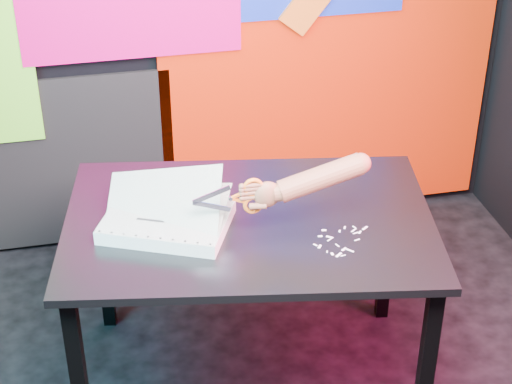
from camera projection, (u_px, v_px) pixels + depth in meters
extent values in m
cube|color=red|center=(329.00, 60.00, 3.97)|extent=(1.60, 0.02, 1.60)
cube|color=black|center=(33.00, 167.00, 3.92)|extent=(1.30, 0.02, 0.85)
cube|color=black|center=(79.00, 381.00, 2.86)|extent=(0.06, 0.06, 0.72)
cube|color=black|center=(103.00, 253.00, 3.49)|extent=(0.06, 0.06, 0.72)
cube|color=black|center=(426.00, 370.00, 2.90)|extent=(0.06, 0.06, 0.72)
cube|color=black|center=(387.00, 246.00, 3.53)|extent=(0.06, 0.06, 0.72)
cube|color=black|center=(249.00, 223.00, 3.00)|extent=(1.42, 1.07, 0.03)
cube|color=white|center=(167.00, 221.00, 2.94)|extent=(0.50, 0.45, 0.05)
cube|color=white|center=(167.00, 215.00, 2.92)|extent=(0.50, 0.45, 0.00)
cube|color=white|center=(167.00, 214.00, 2.92)|extent=(0.48, 0.43, 0.13)
cube|color=white|center=(163.00, 206.00, 2.92)|extent=(0.44, 0.40, 0.22)
cylinder|color=black|center=(99.00, 231.00, 2.84)|extent=(0.01, 0.01, 0.00)
cylinder|color=black|center=(111.00, 232.00, 2.83)|extent=(0.01, 0.01, 0.00)
cylinder|color=black|center=(124.00, 234.00, 2.82)|extent=(0.01, 0.01, 0.00)
cylinder|color=black|center=(136.00, 235.00, 2.81)|extent=(0.01, 0.01, 0.00)
cylinder|color=black|center=(148.00, 237.00, 2.81)|extent=(0.01, 0.01, 0.00)
cylinder|color=black|center=(160.00, 238.00, 2.80)|extent=(0.01, 0.01, 0.00)
cylinder|color=black|center=(173.00, 240.00, 2.79)|extent=(0.01, 0.01, 0.00)
cylinder|color=black|center=(185.00, 241.00, 2.79)|extent=(0.01, 0.01, 0.00)
cylinder|color=black|center=(198.00, 243.00, 2.78)|extent=(0.01, 0.01, 0.00)
cylinder|color=black|center=(210.00, 244.00, 2.77)|extent=(0.01, 0.01, 0.00)
cylinder|color=black|center=(127.00, 188.00, 3.07)|extent=(0.01, 0.01, 0.00)
cylinder|color=black|center=(139.00, 189.00, 3.07)|extent=(0.01, 0.01, 0.00)
cylinder|color=black|center=(150.00, 191.00, 3.06)|extent=(0.01, 0.01, 0.00)
cylinder|color=black|center=(161.00, 192.00, 3.05)|extent=(0.01, 0.01, 0.00)
cylinder|color=black|center=(172.00, 193.00, 3.04)|extent=(0.01, 0.01, 0.00)
cylinder|color=black|center=(184.00, 194.00, 3.04)|extent=(0.01, 0.01, 0.00)
cylinder|color=black|center=(195.00, 196.00, 3.03)|extent=(0.01, 0.01, 0.00)
cylinder|color=black|center=(207.00, 197.00, 3.02)|extent=(0.01, 0.01, 0.00)
cylinder|color=black|center=(218.00, 198.00, 3.01)|extent=(0.01, 0.01, 0.00)
cylinder|color=black|center=(230.00, 199.00, 3.01)|extent=(0.01, 0.01, 0.00)
cube|color=black|center=(144.00, 203.00, 2.98)|extent=(0.07, 0.04, 0.00)
cube|color=black|center=(175.00, 210.00, 2.95)|extent=(0.05, 0.03, 0.00)
cube|color=black|center=(150.00, 220.00, 2.89)|extent=(0.09, 0.05, 0.00)
cube|color=silver|center=(211.00, 195.00, 2.80)|extent=(0.13, 0.01, 0.06)
cube|color=silver|center=(212.00, 206.00, 2.82)|extent=(0.13, 0.01, 0.06)
cylinder|color=silver|center=(230.00, 198.00, 2.82)|extent=(0.01, 0.01, 0.01)
cube|color=orange|center=(237.00, 200.00, 2.83)|extent=(0.05, 0.01, 0.03)
cube|color=orange|center=(237.00, 195.00, 2.82)|extent=(0.05, 0.01, 0.03)
torus|color=orange|center=(253.00, 187.00, 2.82)|extent=(0.07, 0.02, 0.07)
torus|color=orange|center=(253.00, 205.00, 2.85)|extent=(0.07, 0.02, 0.07)
ellipsoid|color=brown|center=(267.00, 194.00, 2.84)|extent=(0.09, 0.05, 0.10)
cylinder|color=brown|center=(253.00, 197.00, 2.84)|extent=(0.07, 0.02, 0.02)
cylinder|color=brown|center=(253.00, 193.00, 2.83)|extent=(0.07, 0.02, 0.02)
cylinder|color=brown|center=(253.00, 189.00, 2.82)|extent=(0.06, 0.02, 0.02)
cylinder|color=brown|center=(253.00, 185.00, 2.81)|extent=(0.05, 0.02, 0.02)
cylinder|color=brown|center=(258.00, 206.00, 2.85)|extent=(0.06, 0.04, 0.03)
cylinder|color=brown|center=(280.00, 192.00, 2.85)|extent=(0.06, 0.06, 0.06)
cylinder|color=brown|center=(321.00, 178.00, 2.85)|extent=(0.30, 0.08, 0.15)
sphere|color=brown|center=(361.00, 163.00, 2.86)|extent=(0.07, 0.07, 0.07)
cube|color=white|center=(320.00, 236.00, 2.90)|extent=(0.02, 0.01, 0.00)
cube|color=white|center=(330.00, 239.00, 2.88)|extent=(0.03, 0.02, 0.00)
cube|color=white|center=(357.00, 240.00, 2.88)|extent=(0.02, 0.01, 0.00)
cube|color=white|center=(345.00, 227.00, 2.95)|extent=(0.01, 0.02, 0.00)
cube|color=white|center=(354.00, 230.00, 2.93)|extent=(0.03, 0.02, 0.00)
cube|color=white|center=(360.00, 232.00, 2.92)|extent=(0.02, 0.02, 0.00)
cube|color=white|center=(320.00, 247.00, 2.85)|extent=(0.02, 0.02, 0.00)
cube|color=white|center=(340.00, 231.00, 2.93)|extent=(0.01, 0.01, 0.00)
cube|color=white|center=(332.00, 254.00, 2.81)|extent=(0.01, 0.01, 0.00)
cube|color=white|center=(350.00, 250.00, 2.83)|extent=(0.03, 0.03, 0.00)
cube|color=white|center=(324.00, 230.00, 2.93)|extent=(0.02, 0.01, 0.00)
cube|color=white|center=(315.00, 245.00, 2.86)|extent=(0.01, 0.02, 0.00)
cube|color=white|center=(354.00, 227.00, 2.95)|extent=(0.01, 0.01, 0.00)
cube|color=white|center=(344.00, 249.00, 2.83)|extent=(0.02, 0.02, 0.00)
cube|color=white|center=(365.00, 228.00, 2.94)|extent=(0.03, 0.02, 0.00)
cube|color=white|center=(356.00, 233.00, 2.92)|extent=(0.02, 0.01, 0.00)
cube|color=white|center=(343.00, 256.00, 2.80)|extent=(0.02, 0.01, 0.00)
cube|color=white|center=(329.00, 237.00, 2.90)|extent=(0.02, 0.02, 0.00)
cube|color=white|center=(327.00, 252.00, 2.82)|extent=(0.01, 0.01, 0.00)
cube|color=white|center=(339.00, 255.00, 2.81)|extent=(0.03, 0.02, 0.00)
cube|color=white|center=(337.00, 245.00, 2.85)|extent=(0.01, 0.02, 0.00)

